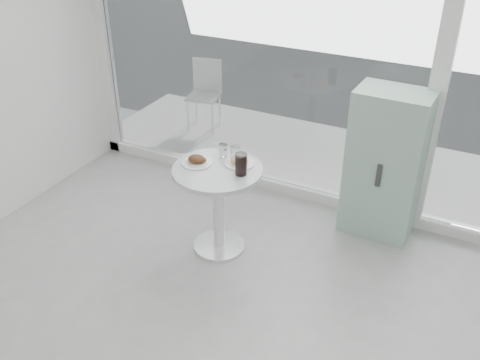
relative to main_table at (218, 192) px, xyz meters
The scene contains 10 objects.
storefront 1.70m from the main_table, 62.44° to the left, with size 5.00×0.14×3.00m.
main_table is the anchor object (origin of this frame).
patio_deck 2.03m from the main_table, 75.26° to the left, with size 5.60×1.60×0.05m, color beige.
mint_cabinet 1.43m from the main_table, 38.14° to the left, with size 0.62×0.43×1.31m.
patio_chair 2.38m from the main_table, 122.49° to the left, with size 0.42×0.42×0.82m.
plate_fritter 0.31m from the main_table, behind, with size 0.24×0.24×0.07m.
plate_donut 0.31m from the main_table, 50.26° to the left, with size 0.24×0.24×0.06m.
water_tumbler_a 0.34m from the main_table, 105.80° to the left, with size 0.07×0.07×0.11m.
water_tumbler_b 0.34m from the main_table, 72.86° to the left, with size 0.07×0.07×0.12m.
cola_glass 0.37m from the main_table, ahead, with size 0.09×0.09×0.18m.
Camera 1 is at (1.31, -1.28, 2.82)m, focal length 40.00 mm.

